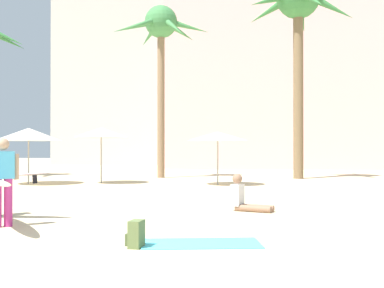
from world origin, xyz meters
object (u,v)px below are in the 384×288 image
cafe_umbrella_1 (218,136)px  beach_towel (201,243)px  palm_tree_right (298,12)px  person_far_left (0,179)px  person_mid_left (245,198)px  cafe_umbrella_2 (101,133)px  backpack (136,234)px  cafe_umbrella_3 (29,134)px  palm_tree_center (161,35)px

cafe_umbrella_1 → beach_towel: bearing=-88.1°
palm_tree_right → person_far_left: size_ratio=4.14×
cafe_umbrella_1 → person_mid_left: (1.09, -7.99, -1.69)m
palm_tree_right → cafe_umbrella_2: bearing=-155.1°
person_mid_left → cafe_umbrella_2: bearing=147.4°
backpack → person_mid_left: bearing=-102.2°
person_mid_left → cafe_umbrella_3: bearing=161.1°
cafe_umbrella_3 → beach_towel: (8.30, -11.70, -2.07)m
palm_tree_right → cafe_umbrella_1: (-3.71, -4.43, -6.23)m
backpack → cafe_umbrella_1: bearing=-84.6°
cafe_umbrella_1 → person_mid_left: size_ratio=2.32×
palm_tree_center → person_far_left: palm_tree_center is taller
cafe_umbrella_2 → beach_towel: (5.41, -12.48, -2.17)m
palm_tree_right → person_mid_left: (-2.62, -12.42, -7.92)m
cafe_umbrella_3 → beach_towel: 14.50m
person_mid_left → person_far_left: bearing=-126.0°
palm_tree_center → cafe_umbrella_2: palm_tree_center is taller
palm_tree_center → backpack: bearing=-81.5°
palm_tree_right → person_far_left: bearing=-115.3°
cafe_umbrella_2 → person_mid_left: bearing=-53.9°
cafe_umbrella_2 → backpack: cafe_umbrella_2 is taller
palm_tree_right → person_mid_left: palm_tree_right is taller
cafe_umbrella_2 → beach_towel: cafe_umbrella_2 is taller
cafe_umbrella_1 → person_mid_left: bearing=-82.2°
cafe_umbrella_2 → cafe_umbrella_1: bearing=-4.4°
palm_tree_right → cafe_umbrella_3: 13.99m
cafe_umbrella_2 → cafe_umbrella_3: cafe_umbrella_2 is taller
cafe_umbrella_1 → cafe_umbrella_2: size_ratio=1.04×
cafe_umbrella_2 → cafe_umbrella_3: bearing=-165.0°
cafe_umbrella_1 → cafe_umbrella_3: (-7.90, -0.39, 0.09)m
palm_tree_center → person_mid_left: palm_tree_center is taller
cafe_umbrella_2 → person_mid_left: (6.10, -8.38, -1.87)m
palm_tree_right → person_far_left: (-7.27, -15.41, -7.29)m
cafe_umbrella_1 → beach_towel: 12.26m
person_mid_left → person_far_left: 5.57m
cafe_umbrella_3 → person_far_left: 11.50m
cafe_umbrella_2 → backpack: size_ratio=5.67×
beach_towel → cafe_umbrella_2: bearing=113.4°
backpack → person_far_left: size_ratio=0.17×
palm_tree_right → cafe_umbrella_1: bearing=-130.0°
cafe_umbrella_3 → person_mid_left: (8.99, -7.60, -1.78)m
backpack → palm_tree_center: bearing=-73.4°
cafe_umbrella_2 → cafe_umbrella_3: (-2.89, -0.77, -0.09)m
cafe_umbrella_2 → palm_tree_right: bearing=24.9°
person_far_left → palm_tree_right: bearing=117.8°
palm_tree_right → cafe_umbrella_1: size_ratio=4.06×
palm_tree_center → cafe_umbrella_3: palm_tree_center is taller
palm_tree_center → backpack: palm_tree_center is taller
palm_tree_center → person_mid_left: (4.21, -12.44, -6.95)m
beach_towel → cafe_umbrella_3: bearing=125.3°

